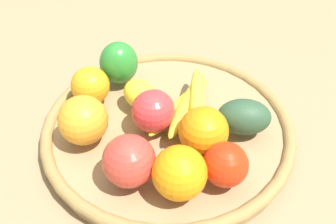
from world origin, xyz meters
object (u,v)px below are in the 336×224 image
at_px(apple_1, 153,111).
at_px(orange_2, 180,173).
at_px(bell_pepper, 119,63).
at_px(lemon_0, 140,94).
at_px(orange_3, 203,131).
at_px(apple_2, 129,161).
at_px(orange_1, 83,120).
at_px(avocado, 244,117).
at_px(banana_bunch, 188,103).
at_px(orange_0, 90,86).
at_px(apple_0, 226,165).

bearing_deg(apple_1, orange_2, 32.13).
distance_m(bell_pepper, lemon_0, 0.09).
height_order(orange_3, apple_2, same).
bearing_deg(orange_3, bell_pepper, -125.55).
bearing_deg(orange_1, apple_2, 58.63).
height_order(apple_1, avocado, apple_1).
bearing_deg(banana_bunch, orange_0, -86.39).
bearing_deg(lemon_0, banana_bunch, 90.63).
bearing_deg(orange_1, orange_0, -162.35).
bearing_deg(banana_bunch, orange_3, 28.32).
bearing_deg(orange_0, orange_2, 52.68).
relative_size(apple_1, orange_2, 0.93).
distance_m(orange_0, bell_pepper, 0.08).
relative_size(orange_1, orange_2, 1.03).
height_order(apple_1, orange_0, apple_1).
distance_m(orange_0, lemon_0, 0.09).
bearing_deg(bell_pepper, orange_0, -150.15).
bearing_deg(orange_1, apple_1, 118.26).
distance_m(orange_0, avocado, 0.28).
xyz_separation_m(bell_pepper, orange_2, (0.23, 0.18, -0.00)).
bearing_deg(avocado, orange_2, -26.10).
distance_m(orange_2, avocado, 0.17).
bearing_deg(orange_2, orange_3, 169.69).
xyz_separation_m(apple_1, lemon_0, (-0.05, -0.04, -0.01)).
bearing_deg(apple_0, orange_2, -58.23).
bearing_deg(bell_pepper, lemon_0, -82.88).
relative_size(banana_bunch, bell_pepper, 2.18).
bearing_deg(orange_2, orange_1, -109.84).
bearing_deg(lemon_0, orange_0, -83.52).
bearing_deg(banana_bunch, apple_0, 33.09).
height_order(banana_bunch, orange_1, orange_1).
bearing_deg(apple_0, apple_2, -75.63).
bearing_deg(avocado, lemon_0, -94.88).
relative_size(apple_1, apple_0, 1.10).
relative_size(apple_1, orange_0, 1.05).
bearing_deg(apple_0, orange_1, -96.38).
height_order(bell_pepper, orange_2, bell_pepper).
relative_size(apple_2, apple_0, 1.17).
relative_size(orange_3, apple_0, 1.18).
height_order(orange_1, orange_2, orange_1).
height_order(apple_1, bell_pepper, bell_pepper).
relative_size(apple_2, orange_2, 1.00).
height_order(apple_1, orange_2, orange_2).
height_order(orange_1, apple_0, orange_1).
relative_size(orange_3, avocado, 0.88).
bearing_deg(bell_pepper, orange_1, -128.07).
height_order(banana_bunch, apple_0, apple_0).
relative_size(orange_0, apple_0, 1.04).
bearing_deg(lemon_0, orange_3, 59.59).
xyz_separation_m(banana_bunch, avocado, (0.02, 0.10, 0.01)).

